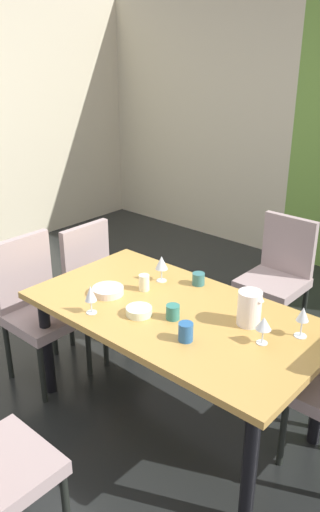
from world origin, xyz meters
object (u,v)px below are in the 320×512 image
dining_table (175,323)px  wine_glass_corner (263,324)px  cup_right (173,312)px  pitcher_near_shelf (250,308)px  wine_glass_rear (303,315)px  wine_glass_west (162,263)px  chair_head_far (278,272)px  cup_north (186,332)px  serving_bowl_near_window (139,311)px  chair_left_far (98,279)px  cup_left (144,283)px  cup_east (198,279)px  chair_left_near (37,303)px  serving_bowl_south (108,291)px  wine_glass_center (91,294)px

dining_table → wine_glass_corner: (0.54, 0.03, 0.20)m
cup_right → pitcher_near_shelf: bearing=33.7°
dining_table → pitcher_near_shelf: size_ratio=8.79×
wine_glass_rear → wine_glass_corner: wine_glass_rear is taller
wine_glass_rear → wine_glass_west: wine_glass_west is taller
chair_head_far → wine_glass_rear: chair_head_far is taller
wine_glass_west → cup_north: bearing=-38.5°
serving_bowl_near_window → cup_right: (0.17, 0.09, 0.02)m
chair_left_far → cup_north: (1.20, -0.47, 0.26)m
serving_bowl_near_window → chair_left_far: bearing=152.5°
dining_table → serving_bowl_near_window: size_ratio=11.68×
chair_left_far → wine_glass_rear: size_ratio=5.43×
pitcher_near_shelf → wine_glass_corner: bearing=-37.4°
wine_glass_rear → cup_left: bearing=-171.0°
chair_head_far → cup_left: size_ratio=9.42×
chair_left_far → cup_east: chair_left_far is taller
chair_left_near → wine_glass_corner: 1.57m
dining_table → chair_left_near: chair_left_near is taller
dining_table → cup_right: (0.05, -0.08, 0.13)m
serving_bowl_south → pitcher_near_shelf: pitcher_near_shelf is taller
chair_head_far → cup_left: bearing=76.9°
serving_bowl_near_window → cup_north: (0.36, -0.03, 0.03)m
chair_head_far → cup_right: chair_head_far is taller
wine_glass_corner → cup_right: bearing=-167.4°
wine_glass_rear → wine_glass_center: wine_glass_rear is taller
wine_glass_rear → cup_right: size_ratio=2.06×
chair_head_far → cup_right: bearing=93.3°
wine_glass_west → wine_glass_center: bearing=-92.2°
pitcher_near_shelf → serving_bowl_south: bearing=-162.2°
serving_bowl_south → dining_table: bearing=15.3°
chair_head_far → wine_glass_corner: (0.57, -1.22, 0.32)m
serving_bowl_south → cup_left: size_ratio=1.91×
chair_left_near → wine_glass_corner: (1.51, 0.30, 0.30)m
cup_left → wine_glass_west: bearing=91.7°
serving_bowl_south → cup_north: 0.67m
chair_head_far → wine_glass_corner: size_ratio=6.31×
wine_glass_center → pitcher_near_shelf: (0.72, 0.48, -0.02)m
chair_left_far → chair_left_near: bearing=-0.6°
serving_bowl_south → cup_east: 0.56m
chair_left_near → cup_right: bearing=100.5°
cup_north → chair_left_near: bearing=-176.9°
wine_glass_rear → pitcher_near_shelf: pitcher_near_shelf is taller
wine_glass_west → wine_glass_center: 0.56m
dining_table → chair_head_far: chair_head_far is taller
chair_left_far → wine_glass_corner: bearing=81.0°
chair_left_near → cup_right: (1.02, 0.19, 0.23)m
dining_table → cup_north: 0.34m
wine_glass_center → serving_bowl_south: wine_glass_center is taller
wine_glass_corner → cup_east: 0.72m
cup_north → cup_left: 0.60m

